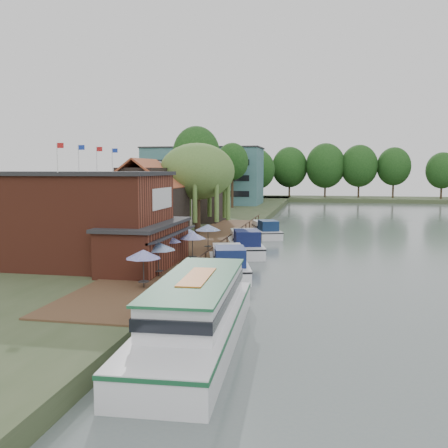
# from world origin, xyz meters

# --- Properties ---
(ground) EXTENTS (260.00, 260.00, 0.00)m
(ground) POSITION_xyz_m (0.00, 0.00, 0.00)
(ground) COLOR #546160
(ground) RESTS_ON ground
(land_bank) EXTENTS (50.00, 140.00, 1.00)m
(land_bank) POSITION_xyz_m (-30.00, 35.00, 0.50)
(land_bank) COLOR #384728
(land_bank) RESTS_ON ground
(quay_deck) EXTENTS (6.00, 50.00, 0.10)m
(quay_deck) POSITION_xyz_m (-8.00, 10.00, 1.05)
(quay_deck) COLOR #47301E
(quay_deck) RESTS_ON land_bank
(quay_rail) EXTENTS (0.20, 49.00, 1.00)m
(quay_rail) POSITION_xyz_m (-5.30, 10.50, 1.50)
(quay_rail) COLOR black
(quay_rail) RESTS_ON land_bank
(pub) EXTENTS (20.00, 11.00, 7.30)m
(pub) POSITION_xyz_m (-14.00, -1.00, 4.65)
(pub) COLOR maroon
(pub) RESTS_ON land_bank
(hotel_block) EXTENTS (25.40, 12.40, 12.30)m
(hotel_block) POSITION_xyz_m (-22.00, 70.00, 7.15)
(hotel_block) COLOR #38666B
(hotel_block) RESTS_ON land_bank
(cottage_a) EXTENTS (8.60, 7.60, 8.50)m
(cottage_a) POSITION_xyz_m (-15.00, 14.00, 5.25)
(cottage_a) COLOR black
(cottage_a) RESTS_ON land_bank
(cottage_b) EXTENTS (9.60, 8.60, 8.50)m
(cottage_b) POSITION_xyz_m (-18.00, 24.00, 5.25)
(cottage_b) COLOR beige
(cottage_b) RESTS_ON land_bank
(cottage_c) EXTENTS (7.60, 7.60, 8.50)m
(cottage_c) POSITION_xyz_m (-14.00, 33.00, 5.25)
(cottage_c) COLOR black
(cottage_c) RESTS_ON land_bank
(willow) EXTENTS (8.60, 8.60, 10.43)m
(willow) POSITION_xyz_m (-10.50, 19.00, 6.21)
(willow) COLOR #476B2D
(willow) RESTS_ON land_bank
(umbrella_0) EXTENTS (2.23, 2.23, 2.38)m
(umbrella_0) POSITION_xyz_m (-7.23, -7.63, 2.29)
(umbrella_0) COLOR #1C229A
(umbrella_0) RESTS_ON quay_deck
(umbrella_1) EXTENTS (2.42, 2.42, 2.38)m
(umbrella_1) POSITION_xyz_m (-7.38, -4.33, 2.29)
(umbrella_1) COLOR #1A4993
(umbrella_1) RESTS_ON quay_deck
(umbrella_2) EXTENTS (1.96, 1.96, 2.38)m
(umbrella_2) POSITION_xyz_m (-7.81, -0.57, 2.29)
(umbrella_2) COLOR navy
(umbrella_2) RESTS_ON quay_deck
(umbrella_3) EXTENTS (2.20, 2.20, 2.38)m
(umbrella_3) POSITION_xyz_m (-6.52, 1.62, 2.29)
(umbrella_3) COLOR navy
(umbrella_3) RESTS_ON quay_deck
(umbrella_4) EXTENTS (2.03, 2.03, 2.38)m
(umbrella_4) POSITION_xyz_m (-8.16, 5.20, 2.29)
(umbrella_4) COLOR navy
(umbrella_4) RESTS_ON quay_deck
(umbrella_5) EXTENTS (2.38, 2.38, 2.38)m
(umbrella_5) POSITION_xyz_m (-6.54, 7.21, 2.29)
(umbrella_5) COLOR navy
(umbrella_5) RESTS_ON quay_deck
(cruiser_0) EXTENTS (5.65, 10.68, 2.48)m
(cruiser_0) POSITION_xyz_m (-3.74, 2.37, 1.24)
(cruiser_0) COLOR white
(cruiser_0) RESTS_ON ground
(cruiser_1) EXTENTS (5.92, 11.05, 2.58)m
(cruiser_1) POSITION_xyz_m (-3.98, 12.65, 1.29)
(cruiser_1) COLOR silver
(cruiser_1) RESTS_ON ground
(cruiser_2) EXTENTS (5.95, 9.75, 2.23)m
(cruiser_2) POSITION_xyz_m (-3.42, 25.64, 1.11)
(cruiser_2) COLOR silver
(cruiser_2) RESTS_ON ground
(tour_boat) EXTENTS (4.88, 14.99, 3.23)m
(tour_boat) POSITION_xyz_m (-2.33, -14.01, 1.62)
(tour_boat) COLOR silver
(tour_boat) RESTS_ON ground
(swan) EXTENTS (0.44, 0.44, 0.44)m
(swan) POSITION_xyz_m (-1.96, -9.87, 0.22)
(swan) COLOR white
(swan) RESTS_ON ground
(bank_tree_0) EXTENTS (7.53, 7.53, 14.32)m
(bank_tree_0) POSITION_xyz_m (-16.25, 41.29, 8.16)
(bank_tree_0) COLOR #143811
(bank_tree_0) RESTS_ON land_bank
(bank_tree_1) EXTENTS (7.23, 7.23, 12.60)m
(bank_tree_1) POSITION_xyz_m (-18.43, 51.15, 7.30)
(bank_tree_1) COLOR #143811
(bank_tree_1) RESTS_ON land_bank
(bank_tree_2) EXTENTS (6.29, 6.29, 12.61)m
(bank_tree_2) POSITION_xyz_m (-13.68, 59.41, 7.31)
(bank_tree_2) COLOR #143811
(bank_tree_2) RESTS_ON land_bank
(bank_tree_3) EXTENTS (6.53, 6.53, 12.46)m
(bank_tree_3) POSITION_xyz_m (-13.46, 78.93, 7.23)
(bank_tree_3) COLOR #143811
(bank_tree_3) RESTS_ON land_bank
(bank_tree_4) EXTENTS (8.28, 8.28, 12.19)m
(bank_tree_4) POSITION_xyz_m (-12.05, 86.60, 7.09)
(bank_tree_4) COLOR #143811
(bank_tree_4) RESTS_ON land_bank
(bank_tree_5) EXTENTS (6.58, 6.58, 12.30)m
(bank_tree_5) POSITION_xyz_m (-16.18, 94.99, 7.15)
(bank_tree_5) COLOR #143811
(bank_tree_5) RESTS_ON land_bank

